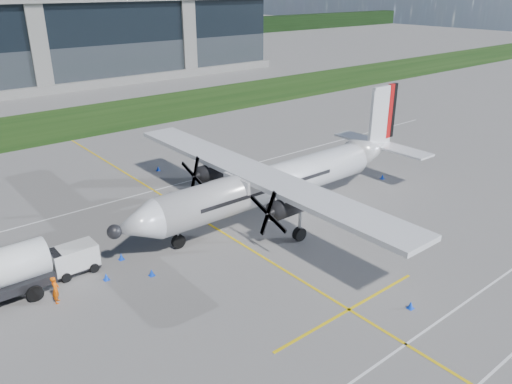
{
  "coord_description": "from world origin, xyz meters",
  "views": [
    {
      "loc": [
        -16.93,
        -21.65,
        17.94
      ],
      "look_at": [
        5.28,
        5.59,
        3.27
      ],
      "focal_mm": 35.0,
      "sensor_mm": 36.0,
      "label": 1
    }
  ],
  "objects_px": {
    "safety_cone_fwd": "(106,277)",
    "safety_cone_portwing": "(411,305)",
    "safety_cone_nose_stbd": "(121,256)",
    "turboprop_aircraft": "(280,161)",
    "safety_cone_tail": "(383,177)",
    "safety_cone_nose_port": "(152,272)",
    "ground_crew_person": "(55,288)",
    "safety_cone_stbdwing": "(158,168)",
    "baggage_tug": "(74,259)"
  },
  "relations": [
    {
      "from": "ground_crew_person",
      "to": "safety_cone_stbdwing",
      "type": "relative_size",
      "value": 4.09
    },
    {
      "from": "baggage_tug",
      "to": "ground_crew_person",
      "type": "xyz_separation_m",
      "value": [
        -2.19,
        -2.75,
        0.08
      ]
    },
    {
      "from": "turboprop_aircraft",
      "to": "safety_cone_portwing",
      "type": "bearing_deg",
      "value": -101.31
    },
    {
      "from": "safety_cone_nose_stbd",
      "to": "safety_cone_nose_port",
      "type": "height_order",
      "value": "same"
    },
    {
      "from": "safety_cone_nose_stbd",
      "to": "safety_cone_nose_port",
      "type": "relative_size",
      "value": 1.0
    },
    {
      "from": "safety_cone_fwd",
      "to": "safety_cone_portwing",
      "type": "xyz_separation_m",
      "value": [
        12.8,
        -14.48,
        0.0
      ]
    },
    {
      "from": "ground_crew_person",
      "to": "safety_cone_fwd",
      "type": "distance_m",
      "value": 3.46
    },
    {
      "from": "safety_cone_portwing",
      "to": "ground_crew_person",
      "type": "bearing_deg",
      "value": 139.07
    },
    {
      "from": "safety_cone_nose_stbd",
      "to": "safety_cone_tail",
      "type": "distance_m",
      "value": 27.16
    },
    {
      "from": "turboprop_aircraft",
      "to": "safety_cone_nose_port",
      "type": "height_order",
      "value": "turboprop_aircraft"
    },
    {
      "from": "safety_cone_stbdwing",
      "to": "safety_cone_tail",
      "type": "bearing_deg",
      "value": -45.16
    },
    {
      "from": "safety_cone_stbdwing",
      "to": "safety_cone_portwing",
      "type": "distance_m",
      "value": 30.81
    },
    {
      "from": "baggage_tug",
      "to": "safety_cone_stbdwing",
      "type": "xyz_separation_m",
      "value": [
        14.01,
        14.06,
        -0.69
      ]
    },
    {
      "from": "turboprop_aircraft",
      "to": "safety_cone_tail",
      "type": "relative_size",
      "value": 61.63
    },
    {
      "from": "ground_crew_person",
      "to": "safety_cone_nose_port",
      "type": "relative_size",
      "value": 4.09
    },
    {
      "from": "turboprop_aircraft",
      "to": "ground_crew_person",
      "type": "xyz_separation_m",
      "value": [
        -19.18,
        -1.2,
        -3.6
      ]
    },
    {
      "from": "baggage_tug",
      "to": "safety_cone_nose_port",
      "type": "bearing_deg",
      "value": -44.87
    },
    {
      "from": "safety_cone_tail",
      "to": "safety_cone_nose_port",
      "type": "bearing_deg",
      "value": -176.75
    },
    {
      "from": "ground_crew_person",
      "to": "safety_cone_stbdwing",
      "type": "distance_m",
      "value": 23.36
    },
    {
      "from": "safety_cone_nose_stbd",
      "to": "turboprop_aircraft",
      "type": "bearing_deg",
      "value": -4.48
    },
    {
      "from": "baggage_tug",
      "to": "safety_cone_portwing",
      "type": "distance_m",
      "value": 21.81
    },
    {
      "from": "safety_cone_fwd",
      "to": "safety_cone_stbdwing",
      "type": "height_order",
      "value": "same"
    },
    {
      "from": "ground_crew_person",
      "to": "safety_cone_nose_stbd",
      "type": "relative_size",
      "value": 4.09
    },
    {
      "from": "safety_cone_portwing",
      "to": "safety_cone_nose_stbd",
      "type": "bearing_deg",
      "value": 123.76
    },
    {
      "from": "safety_cone_fwd",
      "to": "ground_crew_person",
      "type": "bearing_deg",
      "value": -171.93
    },
    {
      "from": "baggage_tug",
      "to": "safety_cone_fwd",
      "type": "xyz_separation_m",
      "value": [
        1.15,
        -2.27,
        -0.69
      ]
    },
    {
      "from": "safety_cone_nose_stbd",
      "to": "safety_cone_tail",
      "type": "height_order",
      "value": "same"
    },
    {
      "from": "turboprop_aircraft",
      "to": "safety_cone_stbdwing",
      "type": "relative_size",
      "value": 61.63
    },
    {
      "from": "safety_cone_tail",
      "to": "safety_cone_nose_port",
      "type": "height_order",
      "value": "same"
    },
    {
      "from": "safety_cone_tail",
      "to": "safety_cone_nose_port",
      "type": "relative_size",
      "value": 1.0
    },
    {
      "from": "safety_cone_fwd",
      "to": "safety_cone_nose_stbd",
      "type": "bearing_deg",
      "value": 43.53
    },
    {
      "from": "baggage_tug",
      "to": "safety_cone_nose_port",
      "type": "xyz_separation_m",
      "value": [
        3.71,
        -3.7,
        -0.69
      ]
    },
    {
      "from": "safety_cone_fwd",
      "to": "safety_cone_tail",
      "type": "distance_m",
      "value": 29.02
    },
    {
      "from": "safety_cone_fwd",
      "to": "safety_cone_nose_stbd",
      "type": "distance_m",
      "value": 2.64
    },
    {
      "from": "turboprop_aircraft",
      "to": "safety_cone_nose_port",
      "type": "distance_m",
      "value": 14.14
    },
    {
      "from": "safety_cone_fwd",
      "to": "safety_cone_nose_stbd",
      "type": "xyz_separation_m",
      "value": [
        1.91,
        1.82,
        0.0
      ]
    },
    {
      "from": "safety_cone_fwd",
      "to": "safety_cone_nose_port",
      "type": "height_order",
      "value": "same"
    },
    {
      "from": "ground_crew_person",
      "to": "safety_cone_fwd",
      "type": "xyz_separation_m",
      "value": [
        3.34,
        0.47,
        -0.77
      ]
    },
    {
      "from": "turboprop_aircraft",
      "to": "safety_cone_portwing",
      "type": "height_order",
      "value": "turboprop_aircraft"
    },
    {
      "from": "safety_cone_stbdwing",
      "to": "safety_cone_portwing",
      "type": "height_order",
      "value": "same"
    },
    {
      "from": "safety_cone_portwing",
      "to": "safety_cone_nose_port",
      "type": "bearing_deg",
      "value": 128.11
    },
    {
      "from": "safety_cone_stbdwing",
      "to": "ground_crew_person",
      "type": "bearing_deg",
      "value": -133.95
    },
    {
      "from": "safety_cone_fwd",
      "to": "safety_cone_tail",
      "type": "bearing_deg",
      "value": 0.16
    },
    {
      "from": "safety_cone_nose_port",
      "to": "baggage_tug",
      "type": "bearing_deg",
      "value": 135.13
    },
    {
      "from": "ground_crew_person",
      "to": "safety_cone_nose_port",
      "type": "distance_m",
      "value": 6.03
    },
    {
      "from": "turboprop_aircraft",
      "to": "safety_cone_nose_stbd",
      "type": "xyz_separation_m",
      "value": [
        -13.93,
        1.09,
        -4.37
      ]
    },
    {
      "from": "safety_cone_fwd",
      "to": "safety_cone_portwing",
      "type": "bearing_deg",
      "value": -48.52
    },
    {
      "from": "baggage_tug",
      "to": "ground_crew_person",
      "type": "relative_size",
      "value": 1.54
    },
    {
      "from": "turboprop_aircraft",
      "to": "ground_crew_person",
      "type": "bearing_deg",
      "value": -176.43
    },
    {
      "from": "turboprop_aircraft",
      "to": "safety_cone_fwd",
      "type": "relative_size",
      "value": 61.63
    }
  ]
}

